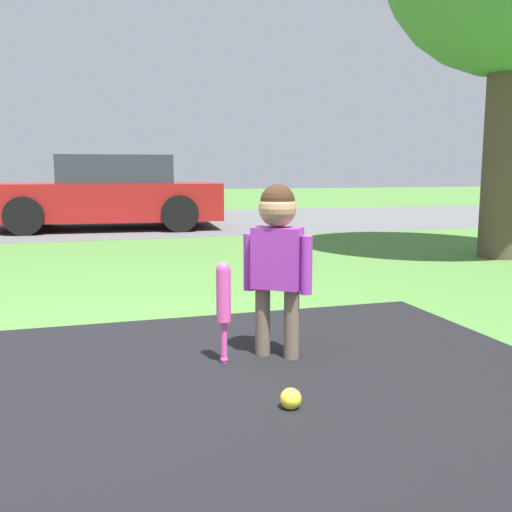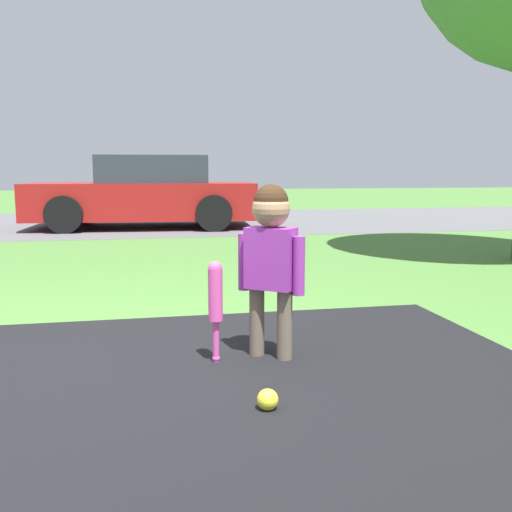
% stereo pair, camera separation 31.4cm
% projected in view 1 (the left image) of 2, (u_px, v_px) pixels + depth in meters
% --- Properties ---
extents(ground_plane, '(60.00, 60.00, 0.00)m').
position_uv_depth(ground_plane, '(85.00, 376.00, 2.87)').
color(ground_plane, '#477533').
extents(street_strip, '(40.00, 6.00, 0.01)m').
position_uv_depth(street_strip, '(83.00, 223.00, 11.26)').
color(street_strip, '#59595B').
rests_on(street_strip, ground).
extents(child, '(0.32, 0.27, 0.95)m').
position_uv_depth(child, '(277.00, 246.00, 3.07)').
color(child, '#6B5B4C').
rests_on(child, ground).
extents(baseball_bat, '(0.08, 0.08, 0.55)m').
position_uv_depth(baseball_bat, '(224.00, 298.00, 3.01)').
color(baseball_bat, '#E54CA5').
rests_on(baseball_bat, ground).
extents(sports_ball, '(0.09, 0.09, 0.09)m').
position_uv_depth(sports_ball, '(291.00, 399.00, 2.46)').
color(sports_ball, yellow).
rests_on(sports_ball, ground).
extents(parked_car, '(4.13, 2.25, 1.30)m').
position_uv_depth(parked_car, '(108.00, 194.00, 10.21)').
color(parked_car, maroon).
rests_on(parked_car, ground).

